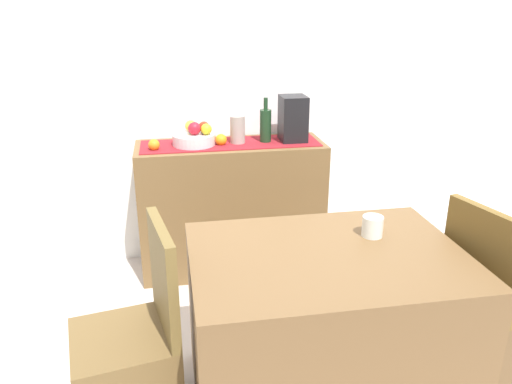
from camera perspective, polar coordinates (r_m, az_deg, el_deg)
ground_plane at (r=2.75m, az=1.21°, el=-17.52°), size 6.40×6.40×0.02m
room_wall_rear at (r=3.34m, az=-2.67°, el=14.80°), size 6.40×0.06×2.70m
sideboard_console at (r=3.31m, az=-2.79°, el=-1.74°), size 1.18×0.42×0.86m
table_runner at (r=3.17m, az=-2.93°, el=5.52°), size 1.11×0.32×0.01m
fruit_bowl at (r=3.14m, az=-7.07°, el=5.95°), size 0.26×0.26×0.07m
apple_left at (r=3.10m, az=-5.67°, el=7.10°), size 0.07×0.07×0.07m
apple_upper at (r=3.11m, az=-7.01°, el=7.17°), size 0.08×0.08×0.08m
apple_right at (r=3.19m, az=-7.40°, el=7.44°), size 0.07×0.07×0.07m
apple_front at (r=3.17m, az=-5.93°, el=7.37°), size 0.07×0.07×0.07m
wine_bottle at (r=3.18m, az=1.09°, el=7.59°), size 0.07×0.07×0.28m
coffee_maker at (r=3.21m, az=4.22°, el=8.28°), size 0.16×0.18×0.29m
ceramic_vase at (r=3.16m, az=-2.11°, el=7.06°), size 0.09×0.09×0.18m
orange_loose_near_bowl at (r=3.07m, az=-11.51°, el=5.27°), size 0.07×0.07×0.07m
orange_loose_end at (r=3.13m, az=-3.99°, el=5.94°), size 0.07×0.07×0.07m
dining_table at (r=2.26m, az=7.71°, el=-15.26°), size 1.12×0.81×0.74m
coffee_cup at (r=2.23m, az=13.08°, el=-3.81°), size 0.09×0.09×0.09m
chair_near_window at (r=2.25m, az=-14.07°, el=-19.21°), size 0.47×0.47×0.90m
chair_by_corner at (r=2.65m, az=25.36°, el=-14.03°), size 0.49×0.49×0.90m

